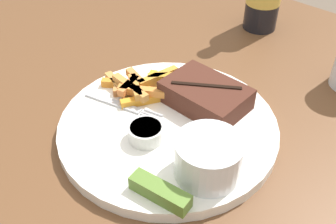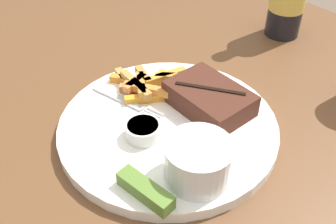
{
  "view_description": "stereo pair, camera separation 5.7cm",
  "coord_description": "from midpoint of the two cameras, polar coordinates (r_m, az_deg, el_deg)",
  "views": [
    {
      "loc": [
        0.29,
        -0.32,
        1.17
      ],
      "look_at": [
        0.0,
        0.0,
        0.81
      ],
      "focal_mm": 42.0,
      "sensor_mm": 36.0,
      "label": 1
    },
    {
      "loc": [
        0.33,
        -0.28,
        1.17
      ],
      "look_at": [
        0.0,
        0.0,
        0.81
      ],
      "focal_mm": 42.0,
      "sensor_mm": 36.0,
      "label": 2
    }
  ],
  "objects": [
    {
      "name": "coleslaw_cup",
      "position": [
        0.49,
        7.77,
        -6.98
      ],
      "size": [
        0.09,
        0.09,
        0.05
      ],
      "color": "white",
      "rests_on": "dinner_plate"
    },
    {
      "name": "fork_utensil",
      "position": [
        0.62,
        -3.93,
        1.57
      ],
      "size": [
        0.13,
        0.04,
        0.0
      ],
      "rotation": [
        0.0,
        0.0,
        6.53
      ],
      "color": "#B7B7BC",
      "rests_on": "dinner_plate"
    },
    {
      "name": "pickle_spear",
      "position": [
        0.48,
        0.12,
        -11.48
      ],
      "size": [
        0.08,
        0.03,
        0.02
      ],
      "color": "#567A2D",
      "rests_on": "dinner_plate"
    },
    {
      "name": "fries_pile",
      "position": [
        0.64,
        -0.86,
        3.99
      ],
      "size": [
        0.12,
        0.12,
        0.02
      ],
      "color": "#C38036",
      "rests_on": "dinner_plate"
    },
    {
      "name": "dinner_plate",
      "position": [
        0.59,
        2.77,
        -2.28
      ],
      "size": [
        0.32,
        0.32,
        0.02
      ],
      "color": "white",
      "rests_on": "dining_table"
    },
    {
      "name": "steak_portion",
      "position": [
        0.6,
        8.7,
        1.86
      ],
      "size": [
        0.13,
        0.09,
        0.04
      ],
      "color": "#472319",
      "rests_on": "dinner_plate"
    },
    {
      "name": "dining_table",
      "position": [
        0.65,
        2.52,
        -8.22
      ],
      "size": [
        1.24,
        1.1,
        0.77
      ],
      "color": "brown",
      "rests_on": "ground_plane"
    },
    {
      "name": "dipping_sauce_cup",
      "position": [
        0.55,
        -1.04,
        -2.47
      ],
      "size": [
        0.05,
        0.05,
        0.02
      ],
      "color": "silver",
      "rests_on": "dinner_plate"
    }
  ]
}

